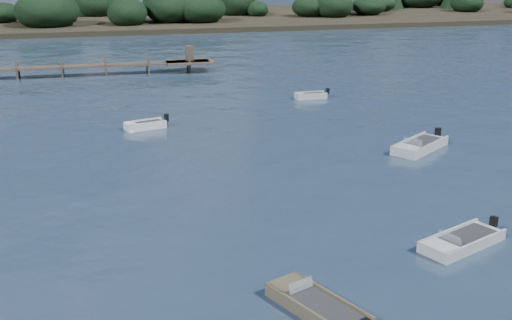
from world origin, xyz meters
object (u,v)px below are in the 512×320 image
object	(u,v)px
dinghy_near_olive	(317,308)
dinghy_mid_white_b	(420,147)
tender_far_white	(145,126)
tender_far_grey_b	(311,97)
dinghy_mid_white_a	(462,243)

from	to	relation	value
dinghy_near_olive	dinghy_mid_white_b	bearing A→B (deg)	53.02
dinghy_near_olive	dinghy_mid_white_b	size ratio (longest dim) A/B	0.93
tender_far_white	dinghy_mid_white_b	distance (m)	19.09
dinghy_mid_white_b	tender_far_white	bearing A→B (deg)	150.57
dinghy_mid_white_b	tender_far_grey_b	bearing A→B (deg)	97.08
tender_far_white	dinghy_mid_white_a	world-z (taller)	tender_far_white
tender_far_white	tender_far_grey_b	size ratio (longest dim) A/B	1.08
dinghy_mid_white_a	dinghy_near_olive	bearing A→B (deg)	-155.33
dinghy_mid_white_b	dinghy_near_olive	bearing A→B (deg)	-126.98
tender_far_grey_b	dinghy_mid_white_b	size ratio (longest dim) A/B	0.64
tender_far_white	dinghy_mid_white_b	world-z (taller)	dinghy_mid_white_b
dinghy_near_olive	tender_far_grey_b	world-z (taller)	dinghy_near_olive
tender_far_grey_b	tender_far_white	bearing A→B (deg)	-155.72
dinghy_near_olive	tender_far_grey_b	size ratio (longest dim) A/B	1.45
tender_far_white	dinghy_mid_white_a	bearing A→B (deg)	-62.63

